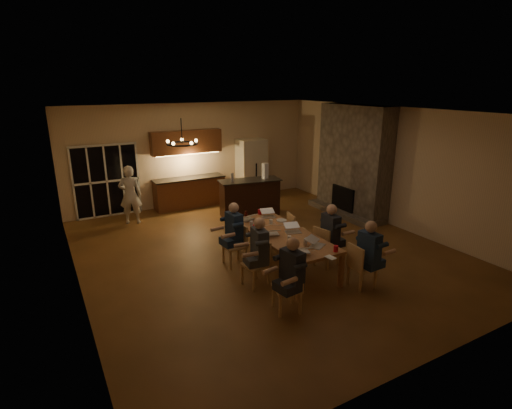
% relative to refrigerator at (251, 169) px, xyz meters
% --- Properties ---
extents(floor, '(9.00, 9.00, 0.00)m').
position_rel_refrigerator_xyz_m(floor, '(-1.90, -4.15, -1.00)').
color(floor, brown).
rests_on(floor, ground).
extents(back_wall, '(8.00, 0.04, 3.20)m').
position_rel_refrigerator_xyz_m(back_wall, '(-1.90, 0.37, 0.60)').
color(back_wall, '#C9AD8E').
rests_on(back_wall, ground).
extents(left_wall, '(0.04, 9.00, 3.20)m').
position_rel_refrigerator_xyz_m(left_wall, '(-5.92, -4.15, 0.60)').
color(left_wall, '#C9AD8E').
rests_on(left_wall, ground).
extents(right_wall, '(0.04, 9.00, 3.20)m').
position_rel_refrigerator_xyz_m(right_wall, '(2.12, -4.15, 0.60)').
color(right_wall, '#C9AD8E').
rests_on(right_wall, ground).
extents(ceiling, '(8.00, 9.00, 0.04)m').
position_rel_refrigerator_xyz_m(ceiling, '(-1.90, -4.15, 2.22)').
color(ceiling, white).
rests_on(ceiling, back_wall).
extents(french_doors, '(1.86, 0.08, 2.10)m').
position_rel_refrigerator_xyz_m(french_doors, '(-4.60, 0.32, 0.05)').
color(french_doors, black).
rests_on(french_doors, ground).
extents(fireplace, '(0.58, 2.50, 3.20)m').
position_rel_refrigerator_xyz_m(fireplace, '(1.80, -2.95, 0.60)').
color(fireplace, '#6A5E53').
rests_on(fireplace, ground).
extents(kitchenette, '(2.24, 0.68, 2.40)m').
position_rel_refrigerator_xyz_m(kitchenette, '(-2.20, 0.05, 0.20)').
color(kitchenette, brown).
rests_on(kitchenette, ground).
extents(refrigerator, '(0.90, 0.68, 2.00)m').
position_rel_refrigerator_xyz_m(refrigerator, '(0.00, 0.00, 0.00)').
color(refrigerator, beige).
rests_on(refrigerator, ground).
extents(dining_table, '(1.10, 2.78, 0.75)m').
position_rel_refrigerator_xyz_m(dining_table, '(-1.96, -5.01, -0.62)').
color(dining_table, '#AA6F44').
rests_on(dining_table, ground).
extents(bar_island, '(1.87, 0.95, 1.08)m').
position_rel_refrigerator_xyz_m(bar_island, '(-0.95, -1.65, -0.46)').
color(bar_island, black).
rests_on(bar_island, ground).
extents(chair_left_near, '(0.53, 0.53, 0.89)m').
position_rel_refrigerator_xyz_m(chair_left_near, '(-2.85, -6.54, -0.55)').
color(chair_left_near, tan).
rests_on(chair_left_near, ground).
extents(chair_left_mid, '(0.52, 0.52, 0.89)m').
position_rel_refrigerator_xyz_m(chair_left_mid, '(-2.88, -5.47, -0.55)').
color(chair_left_mid, tan).
rests_on(chair_left_mid, ground).
extents(chair_left_far, '(0.44, 0.44, 0.89)m').
position_rel_refrigerator_xyz_m(chair_left_far, '(-2.83, -4.45, -0.55)').
color(chair_left_far, tan).
rests_on(chair_left_far, ground).
extents(chair_right_near, '(0.46, 0.46, 0.89)m').
position_rel_refrigerator_xyz_m(chair_right_near, '(-1.12, -6.54, -0.55)').
color(chair_right_near, tan).
rests_on(chair_right_near, ground).
extents(chair_right_mid, '(0.53, 0.53, 0.89)m').
position_rel_refrigerator_xyz_m(chair_right_mid, '(-1.11, -5.44, -0.55)').
color(chair_right_mid, tan).
rests_on(chair_right_mid, ground).
extents(chair_right_far, '(0.52, 0.52, 0.89)m').
position_rel_refrigerator_xyz_m(chair_right_far, '(-1.14, -4.43, -0.55)').
color(chair_right_far, tan).
rests_on(chair_right_far, ground).
extents(person_left_near, '(0.68, 0.68, 1.38)m').
position_rel_refrigerator_xyz_m(person_left_near, '(-2.81, -6.62, -0.31)').
color(person_left_near, '#23242D').
rests_on(person_left_near, ground).
extents(person_right_near, '(0.64, 0.64, 1.38)m').
position_rel_refrigerator_xyz_m(person_right_near, '(-1.10, -6.64, -0.31)').
color(person_right_near, navy).
rests_on(person_right_near, ground).
extents(person_left_mid, '(0.67, 0.67, 1.38)m').
position_rel_refrigerator_xyz_m(person_left_mid, '(-2.80, -5.49, -0.31)').
color(person_left_mid, '#3A4045').
rests_on(person_left_mid, ground).
extents(person_right_mid, '(0.63, 0.63, 1.38)m').
position_rel_refrigerator_xyz_m(person_right_mid, '(-1.07, -5.48, -0.31)').
color(person_right_mid, '#23242D').
rests_on(person_right_mid, ground).
extents(person_left_far, '(0.64, 0.64, 1.38)m').
position_rel_refrigerator_xyz_m(person_left_far, '(-2.80, -4.38, -0.31)').
color(person_left_far, navy).
rests_on(person_left_far, ground).
extents(standing_person, '(0.70, 0.58, 1.65)m').
position_rel_refrigerator_xyz_m(standing_person, '(-4.17, -0.67, -0.17)').
color(standing_person, silver).
rests_on(standing_person, ground).
extents(chandelier, '(0.56, 0.56, 0.03)m').
position_rel_refrigerator_xyz_m(chandelier, '(-3.97, -4.74, 1.75)').
color(chandelier, black).
rests_on(chandelier, ceiling).
extents(laptop_a, '(0.40, 0.37, 0.23)m').
position_rel_refrigerator_xyz_m(laptop_a, '(-2.20, -6.00, -0.14)').
color(laptop_a, silver).
rests_on(laptop_a, dining_table).
extents(laptop_b, '(0.42, 0.40, 0.23)m').
position_rel_refrigerator_xyz_m(laptop_b, '(-1.75, -5.93, -0.14)').
color(laptop_b, silver).
rests_on(laptop_b, dining_table).
extents(laptop_c, '(0.39, 0.37, 0.23)m').
position_rel_refrigerator_xyz_m(laptop_c, '(-2.21, -4.95, -0.14)').
color(laptop_c, silver).
rests_on(laptop_c, dining_table).
extents(laptop_d, '(0.38, 0.36, 0.23)m').
position_rel_refrigerator_xyz_m(laptop_d, '(-1.74, -5.07, -0.14)').
color(laptop_d, silver).
rests_on(laptop_d, dining_table).
extents(laptop_e, '(0.39, 0.36, 0.23)m').
position_rel_refrigerator_xyz_m(laptop_e, '(-2.23, -3.89, -0.14)').
color(laptop_e, silver).
rests_on(laptop_e, dining_table).
extents(laptop_f, '(0.38, 0.35, 0.23)m').
position_rel_refrigerator_xyz_m(laptop_f, '(-1.69, -3.97, -0.14)').
color(laptop_f, silver).
rests_on(laptop_f, dining_table).
extents(mug_front, '(0.08, 0.08, 0.10)m').
position_rel_refrigerator_xyz_m(mug_front, '(-2.07, -5.42, -0.20)').
color(mug_front, silver).
rests_on(mug_front, dining_table).
extents(mug_mid, '(0.08, 0.08, 0.10)m').
position_rel_refrigerator_xyz_m(mug_mid, '(-1.88, -4.39, -0.20)').
color(mug_mid, silver).
rests_on(mug_mid, dining_table).
extents(mug_back, '(0.08, 0.08, 0.10)m').
position_rel_refrigerator_xyz_m(mug_back, '(-2.31, -4.27, -0.20)').
color(mug_back, silver).
rests_on(mug_back, dining_table).
extents(redcup_near, '(0.09, 0.09, 0.12)m').
position_rel_refrigerator_xyz_m(redcup_near, '(-1.61, -6.30, -0.19)').
color(redcup_near, red).
rests_on(redcup_near, dining_table).
extents(redcup_mid, '(0.10, 0.10, 0.12)m').
position_rel_refrigerator_xyz_m(redcup_mid, '(-2.38, -4.56, -0.19)').
color(redcup_mid, red).
rests_on(redcup_mid, dining_table).
extents(redcup_far, '(0.09, 0.09, 0.12)m').
position_rel_refrigerator_xyz_m(redcup_far, '(-1.76, -3.67, -0.19)').
color(redcup_far, red).
rests_on(redcup_far, dining_table).
extents(can_silver, '(0.07, 0.07, 0.12)m').
position_rel_refrigerator_xyz_m(can_silver, '(-1.94, -5.78, -0.19)').
color(can_silver, '#B2B2B7').
rests_on(can_silver, dining_table).
extents(can_cola, '(0.07, 0.07, 0.12)m').
position_rel_refrigerator_xyz_m(can_cola, '(-2.12, -3.63, -0.19)').
color(can_cola, '#3F0F0C').
rests_on(can_cola, dining_table).
extents(can_right, '(0.07, 0.07, 0.12)m').
position_rel_refrigerator_xyz_m(can_right, '(-1.53, -4.76, -0.19)').
color(can_right, '#B2B2B7').
rests_on(can_right, dining_table).
extents(plate_near, '(0.27, 0.27, 0.02)m').
position_rel_refrigerator_xyz_m(plate_near, '(-1.67, -5.60, -0.24)').
color(plate_near, silver).
rests_on(plate_near, dining_table).
extents(plate_left, '(0.28, 0.28, 0.02)m').
position_rel_refrigerator_xyz_m(plate_left, '(-2.32, -5.90, -0.24)').
color(plate_left, silver).
rests_on(plate_left, dining_table).
extents(plate_far, '(0.24, 0.24, 0.02)m').
position_rel_refrigerator_xyz_m(plate_far, '(-1.56, -4.33, -0.24)').
color(plate_far, silver).
rests_on(plate_far, dining_table).
extents(notepad, '(0.16, 0.21, 0.01)m').
position_rel_refrigerator_xyz_m(notepad, '(-1.87, -6.47, -0.24)').
color(notepad, white).
rests_on(notepad, dining_table).
extents(bar_bottle, '(0.08, 0.08, 0.24)m').
position_rel_refrigerator_xyz_m(bar_bottle, '(-1.47, -1.57, 0.20)').
color(bar_bottle, '#99999E').
rests_on(bar_bottle, bar_island).
extents(bar_blender, '(0.17, 0.17, 0.46)m').
position_rel_refrigerator_xyz_m(bar_blender, '(-0.46, -1.71, 0.31)').
color(bar_blender, silver).
rests_on(bar_blender, bar_island).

